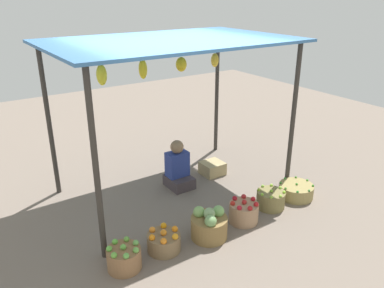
# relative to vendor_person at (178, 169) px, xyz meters

# --- Properties ---
(ground_plane) EXTENTS (14.00, 14.00, 0.00)m
(ground_plane) POSITION_rel_vendor_person_xyz_m (-0.12, -0.06, -0.30)
(ground_plane) COLOR #75685C
(market_stall_structure) EXTENTS (3.37, 2.17, 2.32)m
(market_stall_structure) POSITION_rel_vendor_person_xyz_m (-0.12, -0.05, 1.83)
(market_stall_structure) COLOR #38332D
(market_stall_structure) RESTS_ON ground
(vendor_person) EXTENTS (0.36, 0.44, 0.78)m
(vendor_person) POSITION_rel_vendor_person_xyz_m (0.00, 0.00, 0.00)
(vendor_person) COLOR #42393E
(vendor_person) RESTS_ON ground
(basket_green_apples) EXTENTS (0.39, 0.39, 0.32)m
(basket_green_apples) POSITION_rel_vendor_person_xyz_m (-1.55, -1.32, -0.16)
(basket_green_apples) COLOR olive
(basket_green_apples) RESTS_ON ground
(basket_oranges) EXTENTS (0.41, 0.41, 0.28)m
(basket_oranges) POSITION_rel_vendor_person_xyz_m (-1.01, -1.29, -0.18)
(basket_oranges) COLOR olive
(basket_oranges) RESTS_ON ground
(basket_cabbages) EXTENTS (0.47, 0.47, 0.42)m
(basket_cabbages) POSITION_rel_vendor_person_xyz_m (-0.40, -1.38, -0.12)
(basket_cabbages) COLOR olive
(basket_cabbages) RESTS_ON ground
(basket_red_apples) EXTENTS (0.40, 0.40, 0.33)m
(basket_red_apples) POSITION_rel_vendor_person_xyz_m (0.20, -1.36, -0.15)
(basket_red_apples) COLOR #A5805F
(basket_red_apples) RESTS_ON ground
(basket_limes) EXTENTS (0.41, 0.41, 0.29)m
(basket_limes) POSITION_rel_vendor_person_xyz_m (0.77, -1.29, -0.17)
(basket_limes) COLOR olive
(basket_limes) RESTS_ON ground
(basket_green_chilies) EXTENTS (0.52, 0.52, 0.23)m
(basket_green_chilies) POSITION_rel_vendor_person_xyz_m (1.30, -1.29, -0.20)
(basket_green_chilies) COLOR #98864F
(basket_green_chilies) RESTS_ON ground
(wooden_crate_near_vendor) EXTENTS (0.36, 0.34, 0.21)m
(wooden_crate_near_vendor) POSITION_rel_vendor_person_xyz_m (0.71, 0.04, -0.19)
(wooden_crate_near_vendor) COLOR tan
(wooden_crate_near_vendor) RESTS_ON ground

